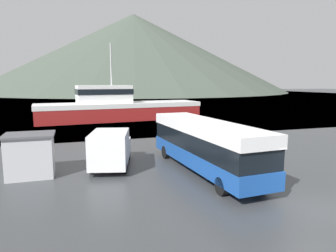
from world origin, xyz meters
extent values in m
plane|color=#383A3D|center=(0.00, 0.00, 0.00)|extent=(400.00, 400.00, 0.00)
plane|color=slate|center=(0.00, 138.43, 0.00)|extent=(240.00, 240.00, 0.00)
cone|color=#424C42|center=(27.50, 175.07, 23.09)|extent=(178.79, 178.79, 46.17)
cube|color=#194799|center=(-2.39, 6.66, 0.91)|extent=(3.11, 11.05, 0.92)
cube|color=black|center=(-2.39, 6.66, 1.90)|extent=(3.05, 10.83, 1.05)
cube|color=white|center=(-2.39, 6.66, 2.75)|extent=(3.11, 11.05, 0.66)
cube|color=black|center=(-2.71, 12.14, 1.71)|extent=(2.19, 0.19, 1.42)
cylinder|color=black|center=(-3.70, 10.42, 0.45)|extent=(0.35, 0.92, 0.90)
cylinder|color=black|center=(-1.52, 10.54, 0.45)|extent=(0.35, 0.92, 0.90)
cylinder|color=black|center=(-3.26, 2.79, 0.45)|extent=(0.35, 0.92, 0.90)
cylinder|color=black|center=(-1.08, 2.91, 0.45)|extent=(0.35, 0.92, 0.90)
cube|color=silver|center=(-7.84, 8.77, 1.36)|extent=(2.99, 4.06, 2.02)
cube|color=silver|center=(-7.21, 11.29, 0.91)|extent=(2.48, 2.04, 1.11)
cube|color=black|center=(-7.40, 10.55, 1.82)|extent=(1.80, 0.51, 0.71)
cylinder|color=black|center=(-8.21, 11.32, 0.35)|extent=(0.38, 0.73, 0.70)
cylinder|color=black|center=(-6.32, 10.85, 0.35)|extent=(0.38, 0.73, 0.70)
cylinder|color=black|center=(-8.99, 8.20, 0.35)|extent=(0.38, 0.73, 0.70)
cylinder|color=black|center=(-7.10, 7.72, 0.35)|extent=(0.38, 0.73, 0.70)
cube|color=maroon|center=(-3.30, 33.76, 1.25)|extent=(23.51, 7.70, 2.50)
cube|color=white|center=(-3.30, 33.76, 2.19)|extent=(23.74, 7.77, 0.63)
cube|color=white|center=(-5.60, 33.54, 3.75)|extent=(7.72, 4.58, 2.49)
cube|color=black|center=(-5.60, 33.54, 4.12)|extent=(7.88, 4.70, 0.75)
cylinder|color=#B2B2B7|center=(-4.49, 33.65, 7.91)|extent=(0.20, 0.20, 5.84)
cube|color=teal|center=(2.17, 7.86, 0.48)|extent=(1.11, 1.04, 0.95)
cube|color=#1A5F86|center=(2.17, 7.86, 1.00)|extent=(1.22, 1.14, 0.11)
cube|color=#B2B2B7|center=(-12.36, 8.80, 1.19)|extent=(2.48, 2.05, 2.37)
cube|color=#4C4C51|center=(-12.36, 8.80, 2.43)|extent=(2.73, 2.25, 0.12)
cube|color=black|center=(-9.08, 41.73, 0.48)|extent=(3.09, 6.09, 0.96)
cylinder|color=#B29919|center=(-0.43, 17.23, 0.27)|extent=(0.38, 0.38, 0.54)
sphere|color=#B29919|center=(-0.43, 17.23, 0.65)|extent=(0.44, 0.44, 0.44)
camera|label=1|loc=(-9.95, -9.57, 5.39)|focal=32.00mm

